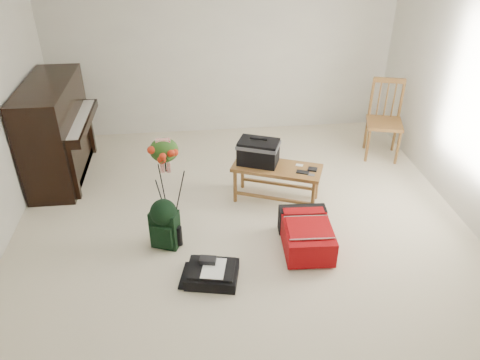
{
  "coord_description": "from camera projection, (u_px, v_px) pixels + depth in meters",
  "views": [
    {
      "loc": [
        -0.48,
        -3.93,
        3.17
      ],
      "look_at": [
        -0.01,
        0.35,
        0.52
      ],
      "focal_mm": 35.0,
      "sensor_mm": 36.0,
      "label": 1
    }
  ],
  "objects": [
    {
      "name": "floor",
      "position": [
        244.0,
        238.0,
        5.03
      ],
      "size": [
        5.0,
        5.5,
        0.01
      ],
      "primitive_type": "cube",
      "color": "beige",
      "rests_on": "ground"
    },
    {
      "name": "wall_back",
      "position": [
        222.0,
        50.0,
        6.71
      ],
      "size": [
        5.0,
        0.04,
        2.5
      ],
      "primitive_type": "cube",
      "color": "beige",
      "rests_on": "floor"
    },
    {
      "name": "piano",
      "position": [
        57.0,
        133.0,
        5.87
      ],
      "size": [
        0.71,
        1.5,
        1.25
      ],
      "color": "black",
      "rests_on": "floor"
    },
    {
      "name": "bench",
      "position": [
        263.0,
        159.0,
        5.37
      ],
      "size": [
        1.11,
        0.76,
        0.79
      ],
      "rotation": [
        0.0,
        0.0,
        -0.38
      ],
      "color": "brown",
      "rests_on": "floor"
    },
    {
      "name": "dining_chair",
      "position": [
        384.0,
        121.0,
        6.38
      ],
      "size": [
        0.57,
        0.57,
        1.07
      ],
      "rotation": [
        0.0,
        0.0,
        -0.28
      ],
      "color": "brown",
      "rests_on": "floor"
    },
    {
      "name": "red_suitcase",
      "position": [
        305.0,
        232.0,
        4.86
      ],
      "size": [
        0.52,
        0.74,
        0.31
      ],
      "rotation": [
        0.0,
        0.0,
        -0.05
      ],
      "color": "#A70A07",
      "rests_on": "floor"
    },
    {
      "name": "black_duffel",
      "position": [
        212.0,
        273.0,
        4.46
      ],
      "size": [
        0.56,
        0.48,
        0.2
      ],
      "rotation": [
        0.0,
        0.0,
        -0.21
      ],
      "color": "black",
      "rests_on": "floor"
    },
    {
      "name": "green_backpack",
      "position": [
        164.0,
        222.0,
        4.77
      ],
      "size": [
        0.32,
        0.3,
        0.56
      ],
      "rotation": [
        0.0,
        0.0,
        -0.37
      ],
      "color": "black",
      "rests_on": "floor"
    },
    {
      "name": "flower_stand",
      "position": [
        168.0,
        188.0,
        4.83
      ],
      "size": [
        0.38,
        0.38,
        1.18
      ],
      "rotation": [
        0.0,
        0.0,
        -0.04
      ],
      "color": "black",
      "rests_on": "floor"
    }
  ]
}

